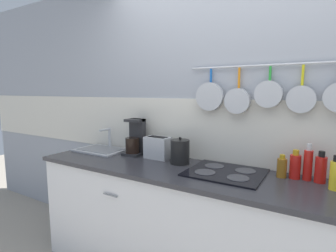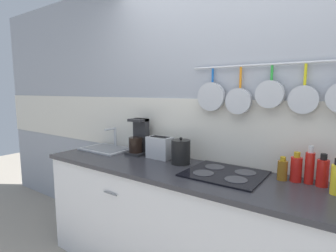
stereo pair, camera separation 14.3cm
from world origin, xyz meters
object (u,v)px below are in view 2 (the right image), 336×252
toaster (160,147)px  kettle (181,152)px  bottle_sesame_oil (296,169)px  bottle_hot_sauce (336,179)px  bottle_dish_soap (310,167)px  bottle_olive_oil (282,170)px  bottle_cooking_wine (323,172)px  coffee_maker (139,140)px

toaster → kettle: (0.25, -0.05, 0.00)m
bottle_sesame_oil → bottle_hot_sauce: 0.25m
bottle_sesame_oil → bottle_dish_soap: 0.08m
kettle → bottle_olive_oil: (0.77, 0.06, -0.03)m
bottle_olive_oil → bottle_cooking_wine: bearing=4.0°
bottle_cooking_wine → kettle: bearing=-175.7°
toaster → bottle_cooking_wine: 1.25m
bottle_hot_sauce → bottle_dish_soap: bearing=143.7°
kettle → bottle_cooking_wine: size_ratio=1.06×
bottle_olive_oil → bottle_hot_sauce: (0.31, -0.08, 0.02)m
toaster → kettle: 0.26m
coffee_maker → bottle_olive_oil: (1.28, 0.00, -0.07)m
bottle_sesame_oil → bottle_hot_sauce: (0.23, -0.10, 0.01)m
bottle_hot_sauce → bottle_cooking_wine: bearing=127.4°
kettle → bottle_sesame_oil: (0.85, 0.08, -0.01)m
coffee_maker → toaster: size_ratio=1.41×
toaster → bottle_cooking_wine: bottle_cooking_wine is taller
kettle → bottle_dish_soap: bearing=5.3°
coffee_maker → toaster: coffee_maker is taller
coffee_maker → bottle_olive_oil: coffee_maker is taller
toaster → bottle_dish_soap: bottle_dish_soap is taller
coffee_maker → toaster: 0.26m
toaster → bottle_cooking_wine: (1.25, 0.03, -0.00)m
bottle_sesame_oil → bottle_cooking_wine: size_ratio=0.95×
bottle_cooking_wine → bottle_hot_sauce: (0.08, -0.10, 0.00)m
coffee_maker → toaster: (0.26, -0.01, -0.04)m
coffee_maker → bottle_dish_soap: bearing=1.1°
bottle_dish_soap → bottle_cooking_wine: size_ratio=1.19×
bottle_dish_soap → bottle_hot_sauce: size_ratio=1.16×
bottle_olive_oil → toaster: bearing=-179.4°
bottle_sesame_oil → coffee_maker: bearing=-179.1°
toaster → bottle_sesame_oil: size_ratio=1.19×
toaster → bottle_dish_soap: 1.18m
bottle_dish_soap → bottle_olive_oil: bearing=-170.3°
coffee_maker → kettle: coffee_maker is taller
bottle_dish_soap → bottle_hot_sauce: (0.15, -0.11, -0.02)m
bottle_cooking_wine → coffee_maker: bearing=-179.3°
bottle_cooking_wine → bottle_sesame_oil: bearing=178.6°
bottle_olive_oil → bottle_cooking_wine: (0.23, 0.02, 0.02)m
kettle → bottle_cooking_wine: (1.00, 0.08, -0.01)m
bottle_sesame_oil → bottle_olive_oil: bearing=-166.2°
kettle → bottle_sesame_oil: 0.85m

